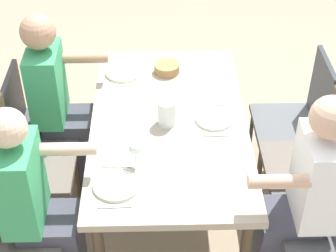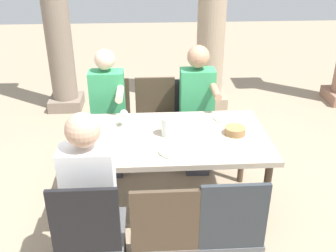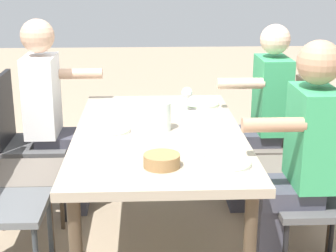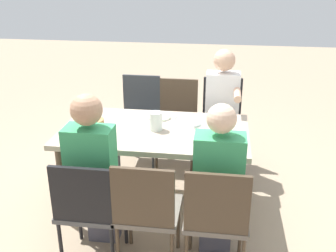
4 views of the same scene
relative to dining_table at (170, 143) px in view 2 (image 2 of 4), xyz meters
name	(u,v)px [view 2 (image 2 of 4)]	position (x,y,z in m)	size (l,w,h in m)	color
ground_plane	(170,208)	(0.00, 0.00, -0.68)	(16.00, 16.00, 0.00)	gray
dining_table	(170,143)	(0.00, 0.00, 0.00)	(1.63, 0.93, 0.75)	tan
chair_west_north	(110,117)	(-0.58, 0.89, -0.16)	(0.44, 0.44, 0.90)	#6A6158
chair_west_south	(90,231)	(-0.58, -0.89, -0.13)	(0.44, 0.44, 0.96)	#4F4F50
chair_mid_north	(156,115)	(-0.10, 0.89, -0.16)	(0.44, 0.44, 0.90)	#6A6158
chair_mid_south	(164,230)	(-0.10, -0.89, -0.15)	(0.44, 0.44, 0.93)	#6A6158
chair_east_north	(195,116)	(0.32, 0.89, -0.17)	(0.44, 0.44, 0.88)	#4F4F50
chair_east_south	(228,227)	(0.32, -0.89, -0.14)	(0.44, 0.44, 0.96)	#5B5E61
diner_woman_green	(91,192)	(-0.58, -0.69, 0.03)	(0.35, 0.50, 1.32)	#3F3F4C
diner_man_white	(198,106)	(0.33, 0.71, 0.02)	(0.35, 0.50, 1.30)	#3F3F4C
diner_guest_third	(108,110)	(-0.57, 0.71, 0.00)	(0.35, 0.49, 1.28)	#3F3F4C
stone_column_near	(55,11)	(-1.33, 2.35, 0.66)	(0.45, 0.45, 2.74)	gray
plate_0	(107,121)	(-0.54, 0.29, 0.08)	(0.25, 0.25, 0.02)	white
wine_glass_0	(124,114)	(-0.38, 0.19, 0.19)	(0.07, 0.07, 0.16)	white
fork_0	(90,122)	(-0.69, 0.29, 0.07)	(0.02, 0.17, 0.01)	silver
spoon_0	(124,121)	(-0.39, 0.29, 0.07)	(0.02, 0.17, 0.01)	silver
plate_1	(173,151)	(0.01, -0.27, 0.08)	(0.23, 0.23, 0.02)	white
fork_1	(154,153)	(-0.14, -0.27, 0.07)	(0.02, 0.17, 0.01)	silver
spoon_1	(193,151)	(0.16, -0.27, 0.07)	(0.02, 0.17, 0.01)	silver
plate_2	(227,118)	(0.53, 0.29, 0.08)	(0.24, 0.24, 0.02)	white
fork_2	(210,119)	(0.38, 0.29, 0.07)	(0.02, 0.17, 0.01)	silver
spoon_2	(243,118)	(0.68, 0.29, 0.07)	(0.02, 0.17, 0.01)	silver
water_pitcher	(168,127)	(-0.02, 0.01, 0.14)	(0.11, 0.11, 0.16)	white
bread_basket	(235,131)	(0.54, 0.00, 0.10)	(0.17, 0.17, 0.06)	#9E7547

